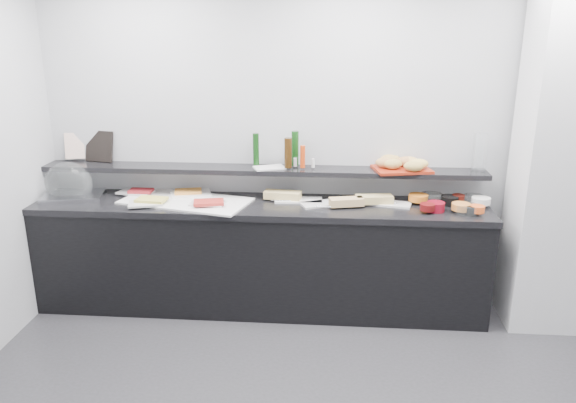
# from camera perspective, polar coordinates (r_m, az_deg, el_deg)

# --- Properties ---
(back_wall) EXTENTS (5.00, 0.02, 2.70)m
(back_wall) POSITION_cam_1_polar(r_m,az_deg,el_deg) (4.61, 6.17, 6.07)
(back_wall) COLOR #A8ABAF
(back_wall) RESTS_ON ground
(column) EXTENTS (0.50, 0.50, 2.70)m
(column) POSITION_cam_1_polar(r_m,az_deg,el_deg) (4.57, 25.49, 4.35)
(column) COLOR silver
(column) RESTS_ON ground
(buffet_cabinet) EXTENTS (3.60, 0.60, 0.85)m
(buffet_cabinet) POSITION_cam_1_polar(r_m,az_deg,el_deg) (4.64, -2.85, -5.79)
(buffet_cabinet) COLOR black
(buffet_cabinet) RESTS_ON ground
(counter_top) EXTENTS (3.62, 0.62, 0.05)m
(counter_top) POSITION_cam_1_polar(r_m,az_deg,el_deg) (4.48, -2.93, -0.49)
(counter_top) COLOR black
(counter_top) RESTS_ON buffet_cabinet
(wall_shelf) EXTENTS (3.60, 0.25, 0.04)m
(wall_shelf) POSITION_cam_1_polar(r_m,az_deg,el_deg) (4.57, -2.70, 3.23)
(wall_shelf) COLOR black
(wall_shelf) RESTS_ON back_wall
(cloche_base) EXTENTS (0.53, 0.41, 0.04)m
(cloche_base) POSITION_cam_1_polar(r_m,az_deg,el_deg) (4.91, -20.97, 0.51)
(cloche_base) COLOR #B9BAC0
(cloche_base) RESTS_ON counter_top
(cloche_dome) EXTENTS (0.41, 0.28, 0.34)m
(cloche_dome) POSITION_cam_1_polar(r_m,az_deg,el_deg) (4.93, -21.38, 1.80)
(cloche_dome) COLOR white
(cloche_dome) RESTS_ON cloche_base
(linen_runner) EXTENTS (1.09, 0.71, 0.01)m
(linen_runner) POSITION_cam_1_polar(r_m,az_deg,el_deg) (4.57, -10.34, 0.06)
(linen_runner) COLOR white
(linen_runner) RESTS_ON counter_top
(platter_meat_a) EXTENTS (0.31, 0.25, 0.01)m
(platter_meat_a) POSITION_cam_1_polar(r_m,az_deg,el_deg) (4.86, -15.19, 0.94)
(platter_meat_a) COLOR silver
(platter_meat_a) RESTS_ON linen_runner
(food_meat_a) EXTENTS (0.19, 0.12, 0.02)m
(food_meat_a) POSITION_cam_1_polar(r_m,az_deg,el_deg) (4.81, -14.72, 1.06)
(food_meat_a) COLOR maroon
(food_meat_a) RESTS_ON platter_meat_a
(platter_salmon) EXTENTS (0.38, 0.31, 0.01)m
(platter_salmon) POSITION_cam_1_polar(r_m,az_deg,el_deg) (4.72, -9.85, 0.81)
(platter_salmon) COLOR white
(platter_salmon) RESTS_ON linen_runner
(food_salmon) EXTENTS (0.25, 0.19, 0.02)m
(food_salmon) POSITION_cam_1_polar(r_m,az_deg,el_deg) (4.71, -10.10, 1.02)
(food_salmon) COLOR orange
(food_salmon) RESTS_ON platter_salmon
(platter_cheese) EXTENTS (0.30, 0.24, 0.01)m
(platter_cheese) POSITION_cam_1_polar(r_m,az_deg,el_deg) (4.53, -14.26, -0.19)
(platter_cheese) COLOR silver
(platter_cheese) RESTS_ON linen_runner
(food_cheese) EXTENTS (0.25, 0.17, 0.02)m
(food_cheese) POSITION_cam_1_polar(r_m,az_deg,el_deg) (4.55, -13.70, 0.19)
(food_cheese) COLOR #D3C652
(food_cheese) RESTS_ON platter_cheese
(platter_meat_b) EXTENTS (0.27, 0.19, 0.01)m
(platter_meat_b) POSITION_cam_1_polar(r_m,az_deg,el_deg) (4.44, -8.17, -0.15)
(platter_meat_b) COLOR silver
(platter_meat_b) RESTS_ON linen_runner
(food_meat_b) EXTENTS (0.26, 0.19, 0.02)m
(food_meat_b) POSITION_cam_1_polar(r_m,az_deg,el_deg) (4.40, -8.05, -0.07)
(food_meat_b) COLOR maroon
(food_meat_b) RESTS_ON platter_meat_b
(sandwich_plate_left) EXTENTS (0.38, 0.18, 0.01)m
(sandwich_plate_left) POSITION_cam_1_polar(r_m,az_deg,el_deg) (4.52, 1.09, 0.13)
(sandwich_plate_left) COLOR white
(sandwich_plate_left) RESTS_ON counter_top
(sandwich_food_left) EXTENTS (0.31, 0.15, 0.06)m
(sandwich_food_left) POSITION_cam_1_polar(r_m,az_deg,el_deg) (4.53, -0.55, 0.67)
(sandwich_food_left) COLOR #D4BA6F
(sandwich_food_left) RESTS_ON sandwich_plate_left
(tongs_left) EXTENTS (0.16, 0.01, 0.01)m
(tongs_left) POSITION_cam_1_polar(r_m,az_deg,el_deg) (4.47, -0.73, 0.10)
(tongs_left) COLOR #ACAFB3
(tongs_left) RESTS_ON sandwich_plate_left
(sandwich_plate_mid) EXTENTS (0.41, 0.30, 0.01)m
(sandwich_plate_mid) POSITION_cam_1_polar(r_m,az_deg,el_deg) (4.45, 3.72, -0.20)
(sandwich_plate_mid) COLOR silver
(sandwich_plate_mid) RESTS_ON counter_top
(sandwich_food_mid) EXTENTS (0.28, 0.16, 0.06)m
(sandwich_food_mid) POSITION_cam_1_polar(r_m,az_deg,el_deg) (4.38, 5.96, -0.03)
(sandwich_food_mid) COLOR tan
(sandwich_food_mid) RESTS_ON sandwich_plate_mid
(tongs_mid) EXTENTS (0.16, 0.01, 0.01)m
(tongs_mid) POSITION_cam_1_polar(r_m,az_deg,el_deg) (4.32, 3.89, -0.55)
(tongs_mid) COLOR silver
(tongs_mid) RESTS_ON sandwich_plate_mid
(sandwich_plate_right) EXTENTS (0.40, 0.24, 0.01)m
(sandwich_plate_right) POSITION_cam_1_polar(r_m,az_deg,el_deg) (4.50, 10.04, -0.20)
(sandwich_plate_right) COLOR silver
(sandwich_plate_right) RESTS_ON counter_top
(sandwich_food_right) EXTENTS (0.30, 0.15, 0.06)m
(sandwich_food_right) POSITION_cam_1_polar(r_m,az_deg,el_deg) (4.47, 8.75, 0.24)
(sandwich_food_right) COLOR tan
(sandwich_food_right) RESTS_ON sandwich_plate_right
(tongs_right) EXTENTS (0.16, 0.01, 0.01)m
(tongs_right) POSITION_cam_1_polar(r_m,az_deg,el_deg) (4.47, 10.11, -0.18)
(tongs_right) COLOR silver
(tongs_right) RESTS_ON sandwich_plate_right
(bowl_glass_fruit) EXTENTS (0.23, 0.23, 0.07)m
(bowl_glass_fruit) POSITION_cam_1_polar(r_m,az_deg,el_deg) (4.62, 14.38, 0.34)
(bowl_glass_fruit) COLOR white
(bowl_glass_fruit) RESTS_ON counter_top
(fill_glass_fruit) EXTENTS (0.20, 0.20, 0.05)m
(fill_glass_fruit) POSITION_cam_1_polar(r_m,az_deg,el_deg) (4.57, 13.10, 0.38)
(fill_glass_fruit) COLOR orange
(fill_glass_fruit) RESTS_ON bowl_glass_fruit
(bowl_black_jam) EXTENTS (0.17, 0.17, 0.07)m
(bowl_black_jam) POSITION_cam_1_polar(r_m,az_deg,el_deg) (4.60, 16.08, 0.10)
(bowl_black_jam) COLOR black
(bowl_black_jam) RESTS_ON counter_top
(fill_black_jam) EXTENTS (0.10, 0.10, 0.05)m
(fill_black_jam) POSITION_cam_1_polar(r_m,az_deg,el_deg) (4.65, 16.92, 0.37)
(fill_black_jam) COLOR #4F110B
(fill_black_jam) RESTS_ON bowl_black_jam
(bowl_glass_cream) EXTENTS (0.21, 0.21, 0.07)m
(bowl_glass_cream) POSITION_cam_1_polar(r_m,az_deg,el_deg) (4.68, 18.33, 0.18)
(bowl_glass_cream) COLOR silver
(bowl_glass_cream) RESTS_ON counter_top
(fill_glass_cream) EXTENTS (0.17, 0.17, 0.05)m
(fill_glass_cream) POSITION_cam_1_polar(r_m,az_deg,el_deg) (4.63, 19.01, 0.09)
(fill_glass_cream) COLOR white
(fill_glass_cream) RESTS_ON bowl_glass_cream
(bowl_red_jam) EXTENTS (0.17, 0.17, 0.07)m
(bowl_red_jam) POSITION_cam_1_polar(r_m,az_deg,el_deg) (4.42, 14.77, -0.50)
(bowl_red_jam) COLOR maroon
(bowl_red_jam) RESTS_ON counter_top
(fill_red_jam) EXTENTS (0.12, 0.12, 0.05)m
(fill_red_jam) POSITION_cam_1_polar(r_m,az_deg,el_deg) (4.35, 13.97, -0.55)
(fill_red_jam) COLOR #520B0C
(fill_red_jam) RESTS_ON bowl_red_jam
(bowl_glass_salmon) EXTENTS (0.22, 0.22, 0.07)m
(bowl_glass_salmon) POSITION_cam_1_polar(r_m,az_deg,el_deg) (4.42, 17.73, -0.76)
(bowl_glass_salmon) COLOR white
(bowl_glass_salmon) RESTS_ON counter_top
(fill_glass_salmon) EXTENTS (0.14, 0.14, 0.05)m
(fill_glass_salmon) POSITION_cam_1_polar(r_m,az_deg,el_deg) (4.43, 17.18, -0.50)
(fill_glass_salmon) COLOR orange
(fill_glass_salmon) RESTS_ON bowl_glass_salmon
(bowl_black_fruit) EXTENTS (0.13, 0.13, 0.07)m
(bowl_black_fruit) POSITION_cam_1_polar(r_m,az_deg,el_deg) (4.41, 18.18, -0.82)
(bowl_black_fruit) COLOR black
(bowl_black_fruit) RESTS_ON counter_top
(fill_black_fruit) EXTENTS (0.14, 0.14, 0.05)m
(fill_black_fruit) POSITION_cam_1_polar(r_m,az_deg,el_deg) (4.41, 18.67, -0.72)
(fill_black_fruit) COLOR #F25C21
(fill_black_fruit) RESTS_ON bowl_black_fruit
(framed_print) EXTENTS (0.26, 0.13, 0.26)m
(framed_print) POSITION_cam_1_polar(r_m,az_deg,el_deg) (5.01, -18.62, 5.34)
(framed_print) COLOR black
(framed_print) RESTS_ON wall_shelf
(print_art) EXTENTS (0.17, 0.09, 0.22)m
(print_art) POSITION_cam_1_polar(r_m,az_deg,el_deg) (5.09, -20.87, 5.31)
(print_art) COLOR beige
(print_art) RESTS_ON framed_print
(condiment_tray) EXTENTS (0.28, 0.23, 0.01)m
(condiment_tray) POSITION_cam_1_polar(r_m,az_deg,el_deg) (4.54, -1.90, 3.46)
(condiment_tray) COLOR white
(condiment_tray) RESTS_ON wall_shelf
(bottle_green_a) EXTENTS (0.06, 0.06, 0.26)m
(bottle_green_a) POSITION_cam_1_polar(r_m,az_deg,el_deg) (4.58, -3.27, 5.32)
(bottle_green_a) COLOR black
(bottle_green_a) RESTS_ON condiment_tray
(bottle_brown) EXTENTS (0.08, 0.08, 0.24)m
(bottle_brown) POSITION_cam_1_polar(r_m,az_deg,el_deg) (4.49, 0.01, 4.96)
(bottle_brown) COLOR #341F09
(bottle_brown) RESTS_ON condiment_tray
(bottle_green_b) EXTENTS (0.06, 0.06, 0.28)m
(bottle_green_b) POSITION_cam_1_polar(r_m,az_deg,el_deg) (4.56, 0.72, 5.41)
(bottle_green_b) COLOR #103C10
(bottle_green_b) RESTS_ON condiment_tray
(bottle_hot) EXTENTS (0.05, 0.05, 0.18)m
(bottle_hot) POSITION_cam_1_polar(r_m,az_deg,el_deg) (4.49, 1.50, 4.58)
(bottle_hot) COLOR #C5390E
(bottle_hot) RESTS_ON condiment_tray
(shaker_salt) EXTENTS (0.04, 0.04, 0.07)m
(shaker_salt) POSITION_cam_1_polar(r_m,az_deg,el_deg) (4.54, 0.74, 4.01)
(shaker_salt) COLOR white
(shaker_salt) RESTS_ON condiment_tray
(shaker_pepper) EXTENTS (0.03, 0.03, 0.07)m
(shaker_pepper) POSITION_cam_1_polar(r_m,az_deg,el_deg) (4.52, 2.58, 3.92)
(shaker_pepper) COLOR silver
(shaker_pepper) RESTS_ON condiment_tray
(bread_tray) EXTENTS (0.49, 0.39, 0.02)m
(bread_tray) POSITION_cam_1_polar(r_m,az_deg,el_deg) (4.56, 11.47, 3.24)
(bread_tray) COLOR maroon
(bread_tray) RESTS_ON wall_shelf
(bread_roll_nw) EXTENTS (0.17, 0.14, 0.08)m
(bread_roll_nw) POSITION_cam_1_polar(r_m,az_deg,el_deg) (4.65, 10.17, 4.23)
(bread_roll_nw) COLOR #B18543
(bread_roll_nw) RESTS_ON bread_tray
(bread_roll_n) EXTENTS (0.17, 0.14, 0.08)m
(bread_roll_n) POSITION_cam_1_polar(r_m,az_deg,el_deg) (4.63, 10.59, 4.15)
(bread_roll_n) COLOR #B89046
(bread_roll_n) RESTS_ON bread_tray
(bread_roll_ne) EXTENTS (0.15, 0.10, 0.08)m
(bread_roll_ne) POSITION_cam_1_polar(r_m,az_deg,el_deg) (4.60, 11.91, 4.00)
(bread_roll_ne) COLOR #AF7543
(bread_roll_ne) RESTS_ON bread_tray
(bread_roll_sw) EXTENTS (0.17, 0.13, 0.08)m
(bread_roll_sw) POSITION_cam_1_polar(r_m,az_deg,el_deg) (4.50, 10.63, 3.76)
(bread_roll_sw) COLOR #B19243
(bread_roll_sw) RESTS_ON bread_tray
(bread_roll_s) EXTENTS (0.16, 0.10, 0.08)m
(bread_roll_s) POSITION_cam_1_polar(r_m,az_deg,el_deg) (4.46, 12.64, 3.51)
(bread_roll_s) COLOR #AE8F42
(bread_roll_s) RESTS_ON bread_tray
(bread_roll_se) EXTENTS (0.17, 0.12, 0.08)m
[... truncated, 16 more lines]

